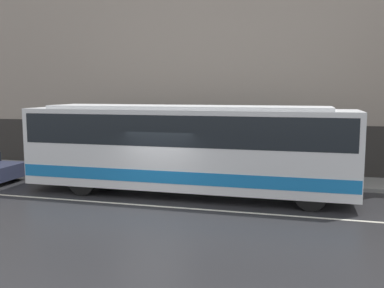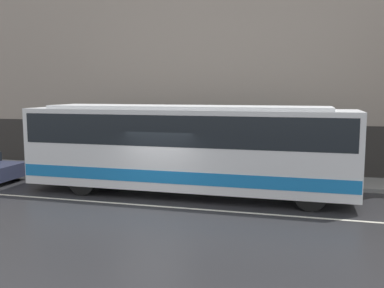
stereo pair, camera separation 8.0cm
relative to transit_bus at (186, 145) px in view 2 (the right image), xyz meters
The scene contains 5 objects.
ground_plane 2.76m from the transit_bus, 109.22° to the right, with size 60.00×60.00×0.00m, color #262628.
sidewalk 3.86m from the transit_bus, 101.10° to the left, with size 60.00×2.41×0.16m.
building_facade 5.47m from the transit_bus, 97.95° to the left, with size 60.00×0.35×9.69m.
lane_stripe 2.76m from the transit_bus, 109.22° to the right, with size 54.00×0.14×0.01m.
transit_bus is the anchor object (origin of this frame).
Camera 2 is at (5.06, -13.54, 3.96)m, focal length 40.00 mm.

